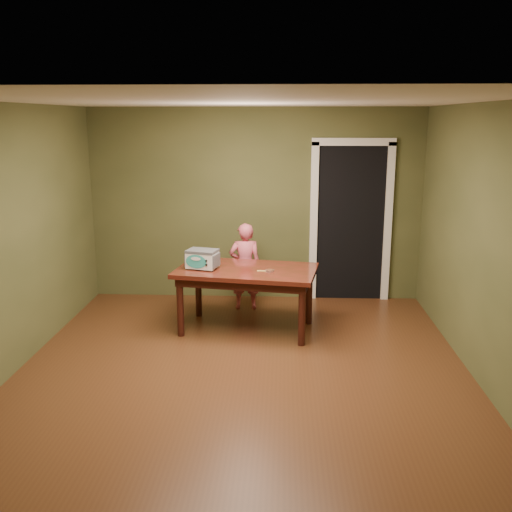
# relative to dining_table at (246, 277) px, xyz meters

# --- Properties ---
(floor) EXTENTS (5.00, 5.00, 0.00)m
(floor) POSITION_rel_dining_table_xyz_m (0.04, -1.20, -0.65)
(floor) COLOR #4E2B16
(floor) RESTS_ON ground
(room_shell) EXTENTS (4.52, 5.02, 2.61)m
(room_shell) POSITION_rel_dining_table_xyz_m (0.04, -1.20, 1.06)
(room_shell) COLOR brown
(room_shell) RESTS_ON ground
(doorway) EXTENTS (1.10, 0.66, 2.25)m
(doorway) POSITION_rel_dining_table_xyz_m (1.34, 1.58, 0.41)
(doorway) COLOR black
(doorway) RESTS_ON ground
(dining_table) EXTENTS (1.72, 1.14, 0.75)m
(dining_table) POSITION_rel_dining_table_xyz_m (0.00, 0.00, 0.00)
(dining_table) COLOR #38180C
(dining_table) RESTS_ON floor
(toy_oven) EXTENTS (0.41, 0.32, 0.22)m
(toy_oven) POSITION_rel_dining_table_xyz_m (-0.51, -0.02, 0.22)
(toy_oven) COLOR #4C4F54
(toy_oven) RESTS_ON dining_table
(baking_pan) EXTENTS (0.10, 0.10, 0.02)m
(baking_pan) POSITION_rel_dining_table_xyz_m (0.27, -0.12, 0.11)
(baking_pan) COLOR silver
(baking_pan) RESTS_ON dining_table
(spatula) EXTENTS (0.18, 0.04, 0.01)m
(spatula) POSITION_rel_dining_table_xyz_m (0.22, -0.11, 0.10)
(spatula) COLOR tan
(spatula) RESTS_ON dining_table
(child) EXTENTS (0.44, 0.31, 1.14)m
(child) POSITION_rel_dining_table_xyz_m (-0.07, 0.79, -0.08)
(child) COLOR #D7586B
(child) RESTS_ON floor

